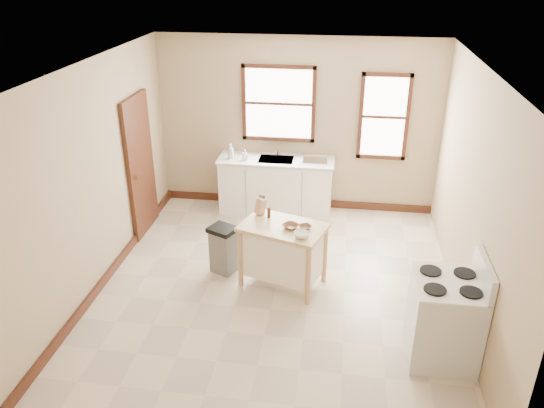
% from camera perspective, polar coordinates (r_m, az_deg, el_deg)
% --- Properties ---
extents(floor, '(5.00, 5.00, 0.00)m').
position_cam_1_polar(floor, '(6.94, 0.44, -8.86)').
color(floor, '#BAA794').
rests_on(floor, ground).
extents(ceiling, '(5.00, 5.00, 0.00)m').
position_cam_1_polar(ceiling, '(5.84, 0.54, 14.45)').
color(ceiling, white).
rests_on(ceiling, ground).
extents(wall_back, '(4.50, 0.04, 2.80)m').
position_cam_1_polar(wall_back, '(8.59, 2.73, 8.43)').
color(wall_back, tan).
rests_on(wall_back, ground).
extents(wall_left, '(0.04, 5.00, 2.80)m').
position_cam_1_polar(wall_left, '(6.90, -18.39, 2.74)').
color(wall_left, tan).
rests_on(wall_left, ground).
extents(wall_right, '(0.04, 5.00, 2.80)m').
position_cam_1_polar(wall_right, '(6.39, 20.90, 0.52)').
color(wall_right, tan).
rests_on(wall_right, ground).
extents(window_main, '(1.17, 0.06, 1.22)m').
position_cam_1_polar(window_main, '(8.51, 0.72, 10.74)').
color(window_main, '#361C0E').
rests_on(window_main, wall_back).
extents(window_side, '(0.77, 0.06, 1.37)m').
position_cam_1_polar(window_side, '(8.51, 11.94, 9.13)').
color(window_side, '#361C0E').
rests_on(window_side, wall_back).
extents(door_left, '(0.06, 0.90, 2.10)m').
position_cam_1_polar(door_left, '(8.11, -13.97, 4.00)').
color(door_left, '#361C0E').
rests_on(door_left, ground).
extents(baseboard_back, '(4.50, 0.04, 0.12)m').
position_cam_1_polar(baseboard_back, '(9.05, 2.53, 0.24)').
color(baseboard_back, '#361C0E').
rests_on(baseboard_back, ground).
extents(baseboard_left, '(0.04, 5.00, 0.12)m').
position_cam_1_polar(baseboard_left, '(7.48, -16.77, -6.76)').
color(baseboard_left, '#361C0E').
rests_on(baseboard_left, ground).
extents(sink_counter, '(1.86, 0.62, 0.92)m').
position_cam_1_polar(sink_counter, '(8.67, 0.43, 2.00)').
color(sink_counter, white).
rests_on(sink_counter, ground).
extents(faucet, '(0.03, 0.03, 0.22)m').
position_cam_1_polar(faucet, '(8.63, 0.60, 5.94)').
color(faucet, silver).
rests_on(faucet, sink_counter).
extents(soap_bottle_a, '(0.12, 0.12, 0.24)m').
position_cam_1_polar(soap_bottle_a, '(8.52, -4.44, 5.70)').
color(soap_bottle_a, '#B2B2B2').
rests_on(soap_bottle_a, sink_counter).
extents(soap_bottle_b, '(0.10, 0.10, 0.17)m').
position_cam_1_polar(soap_bottle_b, '(8.45, -2.93, 5.32)').
color(soap_bottle_b, '#B2B2B2').
rests_on(soap_bottle_b, sink_counter).
extents(dish_rack, '(0.42, 0.32, 0.10)m').
position_cam_1_polar(dish_rack, '(8.43, 4.72, 4.95)').
color(dish_rack, silver).
rests_on(dish_rack, sink_counter).
extents(kitchen_island, '(1.18, 0.94, 0.84)m').
position_cam_1_polar(kitchen_island, '(6.79, 1.17, -5.51)').
color(kitchen_island, tan).
rests_on(kitchen_island, ground).
extents(knife_block, '(0.14, 0.14, 0.20)m').
position_cam_1_polar(knife_block, '(6.83, -1.24, -0.31)').
color(knife_block, tan).
rests_on(knife_block, kitchen_island).
extents(pepper_grinder, '(0.06, 0.06, 0.15)m').
position_cam_1_polar(pepper_grinder, '(6.75, -0.34, -0.90)').
color(pepper_grinder, '#432012').
rests_on(pepper_grinder, kitchen_island).
extents(bowl_a, '(0.27, 0.27, 0.05)m').
position_cam_1_polar(bowl_a, '(6.52, 2.01, -2.41)').
color(bowl_a, brown).
rests_on(bowl_a, kitchen_island).
extents(bowl_b, '(0.21, 0.21, 0.04)m').
position_cam_1_polar(bowl_b, '(6.53, 3.58, -2.49)').
color(bowl_b, brown).
rests_on(bowl_b, kitchen_island).
extents(bowl_c, '(0.25, 0.25, 0.06)m').
position_cam_1_polar(bowl_c, '(6.33, 3.20, -3.33)').
color(bowl_c, white).
rests_on(bowl_c, kitchen_island).
extents(trash_bin, '(0.43, 0.41, 0.66)m').
position_cam_1_polar(trash_bin, '(7.11, -5.25, -4.90)').
color(trash_bin, slate).
rests_on(trash_bin, ground).
extents(gas_stove, '(0.74, 0.75, 1.19)m').
position_cam_1_polar(gas_stove, '(5.84, 18.17, -10.64)').
color(gas_stove, silver).
rests_on(gas_stove, ground).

